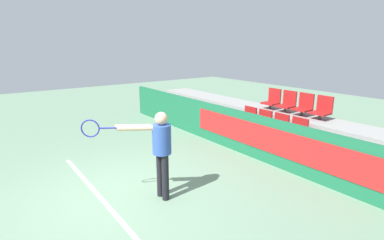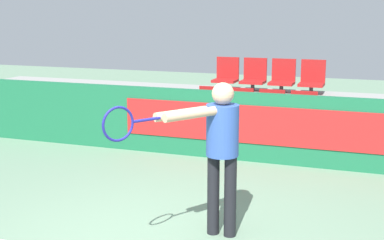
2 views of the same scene
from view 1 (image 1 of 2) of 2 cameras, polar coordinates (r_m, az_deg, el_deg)
name	(u,v)px [view 1 (image 1 of 2)]	position (r m, az deg, el deg)	size (l,w,h in m)	color
ground_plane	(120,196)	(6.00, -13.55, -13.93)	(30.00, 30.00, 0.00)	slate
court_baseline	(104,201)	(5.90, -16.50, -14.60)	(4.91, 0.08, 0.01)	white
barrier_wall	(252,135)	(7.71, 11.35, -2.88)	(12.20, 0.14, 1.10)	#19603D
bleacher_tier_front	(266,143)	(8.26, 13.94, -4.31)	(11.80, 1.03, 0.44)	gray
bleacher_tier_middle	(290,129)	(8.98, 18.24, -1.64)	(11.80, 1.03, 0.88)	gray
stadium_chair_0	(248,119)	(8.73, 10.60, 0.22)	(0.44, 0.40, 0.61)	#333333
stadium_chair_1	(263,123)	(8.38, 13.29, -0.51)	(0.44, 0.40, 0.61)	#333333
stadium_chair_2	(279,127)	(8.05, 16.21, -1.31)	(0.44, 0.40, 0.61)	#333333
stadium_chair_3	(297,132)	(7.75, 19.37, -2.16)	(0.44, 0.40, 0.61)	#333333
stadium_chair_4	(272,100)	(9.40, 15.03, 3.72)	(0.44, 0.40, 0.61)	#333333
stadium_chair_5	(287,103)	(9.08, 17.68, 3.16)	(0.44, 0.40, 0.61)	#333333
stadium_chair_6	(304,106)	(8.78, 20.53, 2.56)	(0.44, 0.40, 0.61)	#333333
stadium_chair_7	(322,109)	(8.50, 23.56, 1.91)	(0.44, 0.40, 0.61)	#333333
tennis_player	(158,145)	(5.42, -6.49, -4.85)	(0.92, 1.36, 1.64)	black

